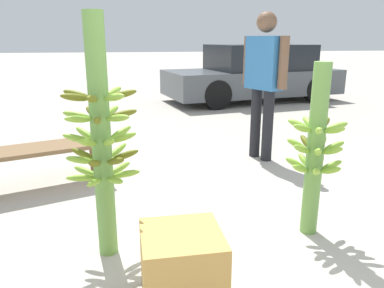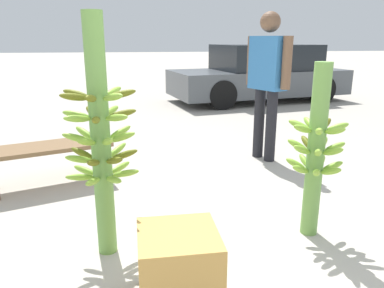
% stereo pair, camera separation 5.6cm
% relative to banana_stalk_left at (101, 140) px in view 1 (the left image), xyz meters
% --- Properties ---
extents(ground_plane, '(80.00, 80.00, 0.00)m').
position_rel_banana_stalk_left_xyz_m(ground_plane, '(0.73, -0.35, -0.80)').
color(ground_plane, '#B2AA9E').
extents(banana_stalk_left, '(0.48, 0.48, 1.59)m').
position_rel_banana_stalk_left_xyz_m(banana_stalk_left, '(0.00, 0.00, 0.00)').
color(banana_stalk_left, '#6B9E47').
rests_on(banana_stalk_left, ground_plane).
extents(banana_stalk_center, '(0.43, 0.43, 1.28)m').
position_rel_banana_stalk_left_xyz_m(banana_stalk_center, '(1.50, 0.02, -0.16)').
color(banana_stalk_center, '#6B9E47').
rests_on(banana_stalk_center, ground_plane).
extents(vendor_person, '(0.38, 0.66, 1.72)m').
position_rel_banana_stalk_left_xyz_m(vendor_person, '(1.77, 1.83, 0.22)').
color(vendor_person, black).
rests_on(vendor_person, ground_plane).
extents(market_bench, '(1.28, 0.79, 0.42)m').
position_rel_banana_stalk_left_xyz_m(market_bench, '(-0.63, 1.32, -0.45)').
color(market_bench, brown).
rests_on(market_bench, ground_plane).
extents(parked_car, '(4.26, 2.37, 1.29)m').
position_rel_banana_stalk_left_xyz_m(parked_car, '(3.18, 6.12, -0.18)').
color(parked_car, '#4C5156').
rests_on(parked_car, ground_plane).
extents(produce_crate, '(0.43, 0.43, 0.43)m').
position_rel_banana_stalk_left_xyz_m(produce_crate, '(0.42, -0.61, -0.59)').
color(produce_crate, '#C69347').
rests_on(produce_crate, ground_plane).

